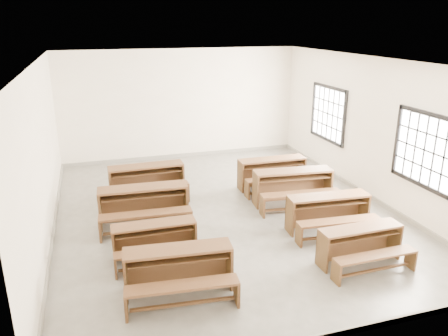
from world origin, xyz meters
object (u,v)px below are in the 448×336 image
object	(u,v)px
desk_set_1	(155,239)
desk_set_3	(147,179)
desk_set_5	(329,210)
desk_set_7	(273,171)
desk_set_2	(144,203)
desk_set_4	(361,243)
desk_set_6	(293,185)
desk_set_0	(179,268)

from	to	relation	value
desk_set_1	desk_set_3	distance (m)	2.85
desk_set_5	desk_set_7	bearing A→B (deg)	97.60
desk_set_1	desk_set_5	distance (m)	3.41
desk_set_2	desk_set_5	size ratio (longest dim) A/B	1.08
desk_set_5	desk_set_7	xyz separation A→B (m)	(-0.13, 2.46, 0.01)
desk_set_2	desk_set_4	bearing A→B (deg)	-35.05
desk_set_3	desk_set_5	world-z (taller)	desk_set_3
desk_set_3	desk_set_7	xyz separation A→B (m)	(3.02, -0.31, -0.01)
desk_set_4	desk_set_7	distance (m)	3.72
desk_set_2	desk_set_4	world-z (taller)	desk_set_2
desk_set_5	desk_set_1	bearing A→B (deg)	-174.39
desk_set_3	desk_set_7	world-z (taller)	desk_set_3
desk_set_1	desk_set_3	world-z (taller)	desk_set_3
desk_set_2	desk_set_3	size ratio (longest dim) A/B	1.05
desk_set_3	desk_set_5	xyz separation A→B (m)	(3.16, -2.77, -0.03)
desk_set_1	desk_set_6	bearing A→B (deg)	24.59
desk_set_0	desk_set_7	world-z (taller)	desk_set_7
desk_set_0	desk_set_5	xyz separation A→B (m)	(3.22, 1.19, -0.00)
desk_set_0	desk_set_2	xyz separation A→B (m)	(-0.19, 2.53, 0.04)
desk_set_4	desk_set_6	xyz separation A→B (m)	(0.03, 2.66, 0.08)
desk_set_2	desk_set_4	size ratio (longest dim) A/B	1.24
desk_set_6	desk_set_4	bearing A→B (deg)	-84.89
desk_set_0	desk_set_1	xyz separation A→B (m)	(-0.19, 1.12, -0.05)
desk_set_0	desk_set_2	distance (m)	2.54
desk_set_2	desk_set_7	world-z (taller)	desk_set_2
desk_set_5	desk_set_6	world-z (taller)	desk_set_6
desk_set_1	desk_set_6	world-z (taller)	desk_set_6
desk_set_3	desk_set_5	size ratio (longest dim) A/B	1.04
desk_set_6	desk_set_7	xyz separation A→B (m)	(-0.05, 1.06, -0.03)
desk_set_5	desk_set_7	distance (m)	2.46
desk_set_6	desk_set_5	bearing A→B (deg)	-80.86
desk_set_0	desk_set_5	distance (m)	3.43
desk_set_6	desk_set_1	bearing A→B (deg)	-150.59
desk_set_5	desk_set_2	bearing A→B (deg)	163.02
desk_set_0	desk_set_1	world-z (taller)	desk_set_0
desk_set_1	desk_set_4	bearing A→B (deg)	-19.04
desk_set_1	desk_set_7	xyz separation A→B (m)	(3.28, 2.53, 0.06)
desk_set_1	desk_set_7	bearing A→B (deg)	38.44
desk_set_2	desk_set_6	world-z (taller)	desk_set_2
desk_set_4	desk_set_6	size ratio (longest dim) A/B	0.80
desk_set_6	desk_set_0	bearing A→B (deg)	-134.83
desk_set_1	desk_set_2	distance (m)	1.41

